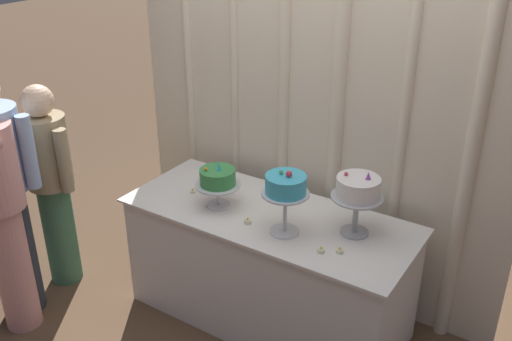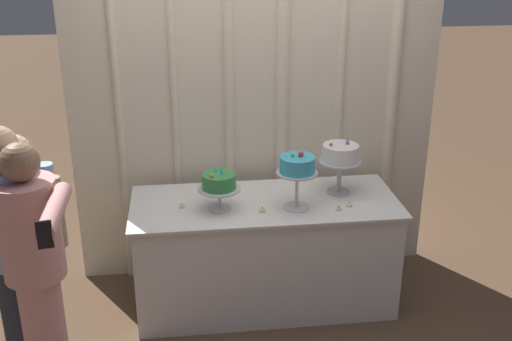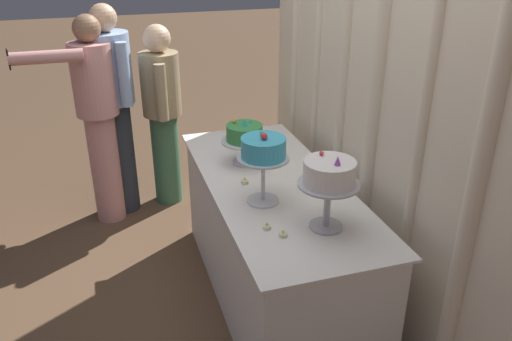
# 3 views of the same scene
# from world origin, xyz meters

# --- Properties ---
(ground_plane) EXTENTS (24.00, 24.00, 0.00)m
(ground_plane) POSITION_xyz_m (0.00, 0.00, 0.00)
(ground_plane) COLOR brown
(draped_curtain) EXTENTS (2.63, 0.16, 2.75)m
(draped_curtain) POSITION_xyz_m (0.03, 0.60, 1.45)
(draped_curtain) COLOR beige
(draped_curtain) RESTS_ON ground_plane
(cake_table) EXTENTS (1.79, 0.74, 0.78)m
(cake_table) POSITION_xyz_m (0.00, 0.10, 0.39)
(cake_table) COLOR white
(cake_table) RESTS_ON ground_plane
(cake_display_leftmost) EXTENTS (0.28, 0.28, 0.29)m
(cake_display_leftmost) POSITION_xyz_m (-0.31, 0.02, 0.96)
(cake_display_leftmost) COLOR silver
(cake_display_leftmost) RESTS_ON cake_table
(cake_display_center) EXTENTS (0.27, 0.27, 0.39)m
(cake_display_center) POSITION_xyz_m (0.19, -0.03, 1.06)
(cake_display_center) COLOR silver
(cake_display_center) RESTS_ON cake_table
(cake_display_rightmost) EXTENTS (0.29, 0.29, 0.39)m
(cake_display_rightmost) POSITION_xyz_m (0.52, 0.18, 1.05)
(cake_display_rightmost) COLOR #B2B2B7
(cake_display_rightmost) RESTS_ON cake_table
(tealight_far_left) EXTENTS (0.04, 0.04, 0.03)m
(tealight_far_left) POSITION_xyz_m (-0.55, 0.06, 0.79)
(tealight_far_left) COLOR beige
(tealight_far_left) RESTS_ON cake_table
(tealight_near_left) EXTENTS (0.04, 0.04, 0.04)m
(tealight_near_left) POSITION_xyz_m (-0.04, -0.06, 0.79)
(tealight_near_left) COLOR beige
(tealight_near_left) RESTS_ON cake_table
(tealight_near_right) EXTENTS (0.04, 0.04, 0.03)m
(tealight_near_right) POSITION_xyz_m (0.45, -0.10, 0.79)
(tealight_near_right) COLOR beige
(tealight_near_right) RESTS_ON cake_table
(tealight_far_right) EXTENTS (0.04, 0.04, 0.03)m
(tealight_far_right) POSITION_xyz_m (0.54, -0.05, 0.79)
(tealight_far_right) COLOR beige
(tealight_far_right) RESTS_ON cake_table
(guest_man_pink_jacket) EXTENTS (0.47, 0.33, 1.45)m
(guest_man_pink_jacket) POSITION_xyz_m (-1.45, -0.33, 0.80)
(guest_man_pink_jacket) COLOR #3D6B4C
(guest_man_pink_jacket) RESTS_ON ground_plane
(guest_man_dark_suit) EXTENTS (0.45, 0.44, 1.61)m
(guest_man_dark_suit) POSITION_xyz_m (-1.41, -0.69, 0.88)
(guest_man_dark_suit) COLOR #282D38
(guest_man_dark_suit) RESTS_ON ground_plane
(guest_girl_blue_dress) EXTENTS (0.46, 0.68, 1.56)m
(guest_girl_blue_dress) POSITION_xyz_m (-1.29, -0.81, 0.87)
(guest_girl_blue_dress) COLOR #D6938E
(guest_girl_blue_dress) RESTS_ON ground_plane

